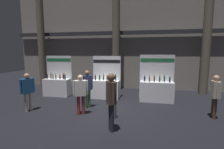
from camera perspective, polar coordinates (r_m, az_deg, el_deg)
The scene contains 11 objects.
ground_plane at distance 7.20m, azimuth -4.24°, elevation -12.27°, with size 29.15×29.15×0.00m, color black.
hall_colonnade at distance 11.40m, azimuth 2.04°, elevation 12.06°, with size 14.58×1.22×6.73m.
exhibitor_booth_0 at distance 9.92m, azimuth -18.20°, elevation -3.60°, with size 1.52×0.66×2.25m.
exhibitor_booth_1 at distance 8.95m, azimuth -2.22°, elevation -4.42°, with size 1.53×0.66×2.25m.
exhibitor_booth_2 at distance 8.64m, azimuth 15.01°, elevation -4.99°, with size 1.71×0.66×2.33m.
trash_bin at distance 6.36m, azimuth -0.20°, elevation -11.74°, with size 0.38×0.38×0.68m.
visitor_0 at distance 7.38m, azimuth -8.49°, elevation -3.92°, with size 0.40×0.41×1.67m.
visitor_2 at distance 5.13m, azimuth -0.27°, elevation -7.73°, with size 0.37×0.44×1.83m.
visitor_3 at distance 6.64m, azimuth -10.75°, elevation -5.59°, with size 0.57×0.37×1.58m.
visitor_4 at distance 7.72m, azimuth -26.99°, elevation -4.38°, with size 0.38×0.58×1.60m.
visitor_5 at distance 7.22m, azimuth 31.88°, elevation -5.39°, with size 0.25×0.54×1.63m.
Camera 1 is at (1.83, -6.52, 2.45)m, focal length 26.65 mm.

